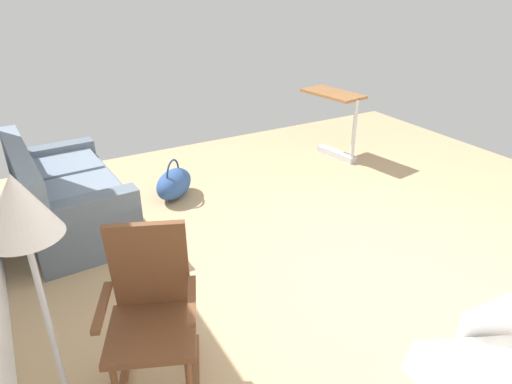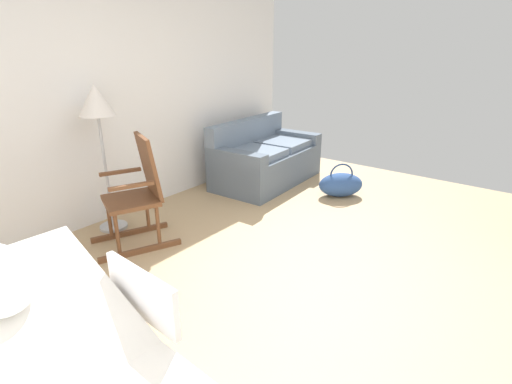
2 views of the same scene
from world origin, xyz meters
name	(u,v)px [view 2 (image 2 of 2)]	position (x,y,z in m)	size (l,w,h in m)	color
ground_plane	(330,291)	(0.00, 0.00, 0.00)	(6.73, 6.73, 0.00)	tan
back_wall	(115,91)	(0.00, 2.64, 1.35)	(5.59, 0.10, 2.70)	white
couch	(265,160)	(1.79, 1.98, 0.31)	(1.64, 0.94, 0.85)	slate
rocking_chair	(138,194)	(-0.40, 1.83, 0.50)	(0.88, 0.73, 1.05)	brown
floor_lamp	(97,110)	(-0.40, 2.34, 1.23)	(0.34, 0.34, 1.48)	#B2B5BA
duffel_bag	(341,184)	(1.92, 0.88, 0.15)	(0.62, 0.62, 0.43)	#2D4C84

